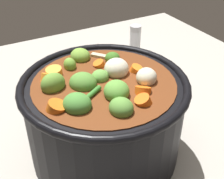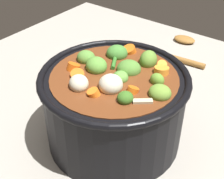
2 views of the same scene
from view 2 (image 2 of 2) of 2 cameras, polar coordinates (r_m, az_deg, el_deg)
name	(u,v)px [view 2 (image 2 of 2)]	position (r m, az deg, el deg)	size (l,w,h in m)	color
ground_plane	(114,136)	(0.67, 0.34, -8.42)	(1.10, 1.10, 0.00)	#9E998E
cooking_pot	(114,106)	(0.61, 0.38, -2.89)	(0.28, 0.28, 0.17)	black
wooden_spoon	(177,48)	(0.98, 11.51, 7.37)	(0.17, 0.21, 0.02)	olive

